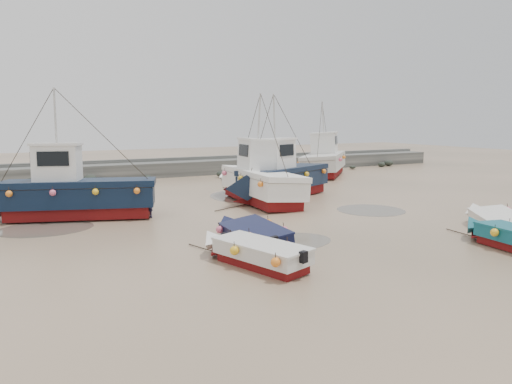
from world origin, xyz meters
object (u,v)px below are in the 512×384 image
at_px(cabin_boat_0, 66,191).
at_px(cabin_boat_1, 257,179).
at_px(dinghy_3, 498,219).
at_px(dinghy_0, 254,249).
at_px(dinghy_1, 253,232).
at_px(dinghy_2, 511,234).
at_px(cabin_boat_3, 326,160).
at_px(person, 147,218).
at_px(cabin_boat_2, 279,176).

bearing_deg(cabin_boat_0, cabin_boat_1, -70.74).
bearing_deg(dinghy_3, dinghy_0, -146.67).
bearing_deg(dinghy_1, dinghy_0, -111.32).
height_order(dinghy_2, cabin_boat_1, cabin_boat_1).
height_order(dinghy_0, cabin_boat_3, cabin_boat_3).
relative_size(cabin_boat_1, person, 5.51).
bearing_deg(cabin_boat_1, cabin_boat_0, -173.99).
xyz_separation_m(dinghy_0, dinghy_1, (1.11, 2.19, -0.00)).
distance_m(dinghy_2, person, 15.91).
bearing_deg(dinghy_0, cabin_boat_3, 33.14).
distance_m(cabin_boat_1, person, 7.42).
relative_size(dinghy_0, cabin_boat_0, 0.56).
xyz_separation_m(dinghy_1, dinghy_3, (10.43, -2.72, -0.01)).
height_order(cabin_boat_0, cabin_boat_1, same).
relative_size(dinghy_0, cabin_boat_1, 0.55).
xyz_separation_m(dinghy_3, cabin_boat_0, (-15.89, 11.69, 0.79)).
bearing_deg(person, dinghy_1, 101.90).
xyz_separation_m(dinghy_2, person, (-10.38, 12.04, -0.56)).
height_order(dinghy_3, cabin_boat_0, cabin_boat_0).
distance_m(cabin_boat_0, cabin_boat_1, 10.49).
relative_size(dinghy_0, dinghy_1, 0.96).
xyz_separation_m(cabin_boat_2, cabin_boat_3, (9.92, 8.95, -0.02)).
distance_m(dinghy_0, cabin_boat_0, 12.00).
relative_size(dinghy_3, cabin_boat_2, 0.57).
bearing_deg(dinghy_2, cabin_boat_2, 102.76).
bearing_deg(cabin_boat_3, dinghy_3, -62.76).
distance_m(dinghy_0, dinghy_2, 9.82).
bearing_deg(cabin_boat_0, cabin_boat_3, -48.31).
xyz_separation_m(dinghy_2, cabin_boat_0, (-13.81, 13.78, 0.77)).
xyz_separation_m(dinghy_1, cabin_boat_1, (5.03, 9.08, 0.78)).
xyz_separation_m(dinghy_1, person, (-2.02, 7.23, -0.55)).
bearing_deg(cabin_boat_3, dinghy_1, -88.45).
bearing_deg(dinghy_3, cabin_boat_1, 150.54).
xyz_separation_m(dinghy_0, dinghy_2, (9.46, -2.62, 0.01)).
relative_size(dinghy_1, cabin_boat_1, 0.57).
distance_m(dinghy_1, cabin_boat_2, 11.67).
bearing_deg(cabin_boat_0, dinghy_2, -116.30).
distance_m(dinghy_1, cabin_boat_1, 10.41).
height_order(dinghy_1, cabin_boat_3, cabin_boat_3).
xyz_separation_m(dinghy_1, cabin_boat_0, (-5.46, 8.97, 0.78)).
xyz_separation_m(cabin_boat_0, person, (3.44, -1.74, -1.33)).
bearing_deg(cabin_boat_1, dinghy_2, -71.18).
relative_size(cabin_boat_0, cabin_boat_3, 1.22).
height_order(dinghy_0, cabin_boat_0, cabin_boat_0).
xyz_separation_m(cabin_boat_2, person, (-8.81, -2.23, -1.35)).
distance_m(dinghy_2, dinghy_3, 2.95).
bearing_deg(dinghy_1, dinghy_2, -24.40).
height_order(dinghy_2, cabin_boat_0, cabin_boat_0).
distance_m(dinghy_3, cabin_boat_0, 19.74).
relative_size(cabin_boat_1, cabin_boat_2, 1.11).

